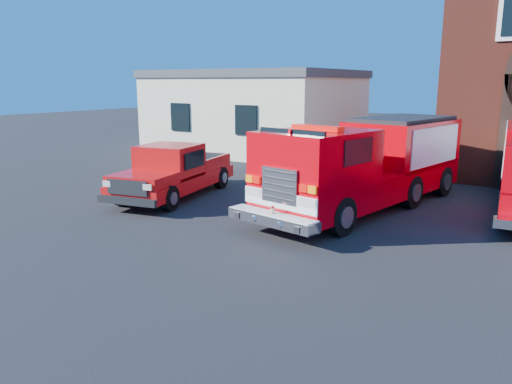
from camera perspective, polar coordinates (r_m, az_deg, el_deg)
The scene contains 4 objects.
ground at distance 12.62m, azimuth 2.93°, elevation -4.78°, with size 100.00×100.00×0.00m, color black.
side_building at distance 27.87m, azimuth 0.01°, elevation 9.31°, with size 10.20×8.20×4.35m.
fire_engine at distance 15.24m, azimuth 12.70°, elevation 3.25°, with size 3.93×8.92×2.66m.
pickup_truck at distance 16.73m, azimuth -9.31°, elevation 2.29°, with size 2.89×5.63×1.76m.
Camera 1 is at (5.91, -10.51, 3.74)m, focal length 35.00 mm.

